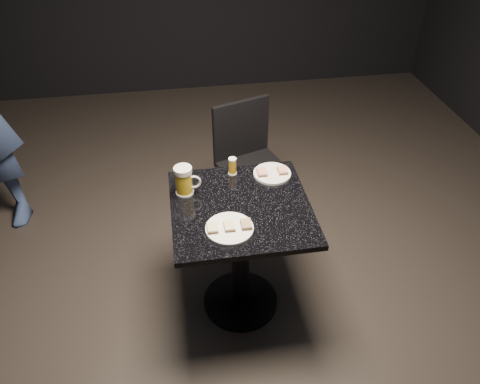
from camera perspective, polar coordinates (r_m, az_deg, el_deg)
name	(u,v)px	position (r m, az deg, el deg)	size (l,w,h in m)	color
floor	(241,302)	(2.88, 0.06, -13.23)	(6.00, 6.00, 0.00)	black
plate_large	(229,229)	(2.21, -1.29, -4.48)	(0.23, 0.23, 0.01)	white
plate_small	(272,174)	(2.56, 3.94, 2.25)	(0.20, 0.20, 0.01)	white
table	(241,240)	(2.51, 0.07, -5.92)	(0.70, 0.70, 0.75)	black
beer_mug	(184,181)	(2.40, -6.81, 1.40)	(0.14, 0.09, 0.16)	silver
beer_tumbler	(232,166)	(2.54, -0.93, 3.18)	(0.05, 0.05, 0.10)	white
chair	(249,159)	(3.14, 1.12, 4.06)	(0.51, 0.51, 0.87)	black
canapes_on_plate_large	(229,226)	(2.20, -1.30, -4.16)	(0.21, 0.07, 0.02)	#4C3521
canapes_on_plate_small	(272,171)	(2.55, 3.96, 2.54)	(0.16, 0.07, 0.02)	#4C3521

